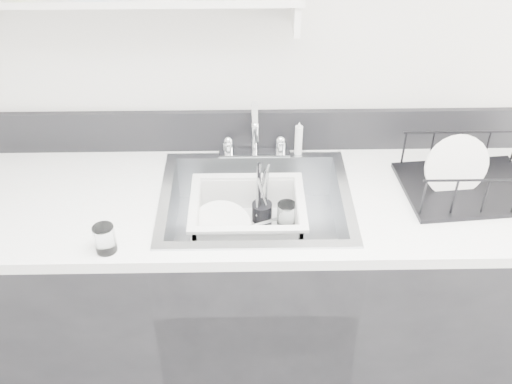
{
  "coord_description": "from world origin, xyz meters",
  "views": [
    {
      "loc": [
        -0.03,
        -0.4,
        2.14
      ],
      "look_at": [
        0.0,
        1.14,
        0.98
      ],
      "focal_mm": 42.0,
      "sensor_mm": 36.0,
      "label": 1
    }
  ],
  "objects_px": {
    "sink": "(256,218)",
    "dish_rack": "(472,171)",
    "wash_tub": "(248,218)",
    "counter_run": "(256,293)"
  },
  "relations": [
    {
      "from": "sink",
      "to": "dish_rack",
      "type": "bearing_deg",
      "value": 2.49
    },
    {
      "from": "sink",
      "to": "wash_tub",
      "type": "xyz_separation_m",
      "value": [
        -0.03,
        0.01,
        -0.0
      ]
    },
    {
      "from": "counter_run",
      "to": "dish_rack",
      "type": "distance_m",
      "value": 0.9
    },
    {
      "from": "wash_tub",
      "to": "dish_rack",
      "type": "xyz_separation_m",
      "value": [
        0.75,
        0.03,
        0.17
      ]
    },
    {
      "from": "counter_run",
      "to": "dish_rack",
      "type": "bearing_deg",
      "value": 2.49
    },
    {
      "from": "wash_tub",
      "to": "dish_rack",
      "type": "height_order",
      "value": "dish_rack"
    },
    {
      "from": "sink",
      "to": "wash_tub",
      "type": "height_order",
      "value": "sink"
    },
    {
      "from": "counter_run",
      "to": "dish_rack",
      "type": "xyz_separation_m",
      "value": [
        0.72,
        0.03,
        0.54
      ]
    },
    {
      "from": "wash_tub",
      "to": "counter_run",
      "type": "bearing_deg",
      "value": -10.94
    },
    {
      "from": "sink",
      "to": "dish_rack",
      "type": "xyz_separation_m",
      "value": [
        0.72,
        0.03,
        0.17
      ]
    }
  ]
}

